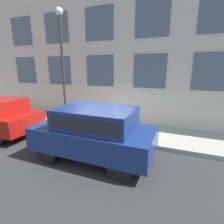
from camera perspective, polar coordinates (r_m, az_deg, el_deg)
The scene contains 7 objects.
ground_plane at distance 7.90m, azimuth -2.74°, elevation -9.38°, with size 80.00×80.00×0.00m, color #2D2D30.
sidewalk at distance 8.98m, azimuth 0.76°, elevation -5.79°, with size 2.60×60.00×0.17m.
building_facade at distance 9.83m, azimuth 4.12°, elevation 19.50°, with size 0.33×40.00×8.12m.
fire_hydrant at distance 7.99m, azimuth -1.46°, elevation -4.84°, with size 0.32×0.44×0.74m.
person at distance 7.92m, azimuth 1.47°, elevation -1.69°, with size 0.33×0.22×1.36m.
parked_truck_navy_near at distance 6.13m, azimuth -5.72°, elevation -5.93°, with size 2.01×4.21×1.85m.
street_lamp at distance 9.24m, azimuth -15.98°, elevation 17.00°, with size 0.36×0.36×5.68m.
Camera 1 is at (-6.55, -3.07, 3.18)m, focal length 28.00 mm.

